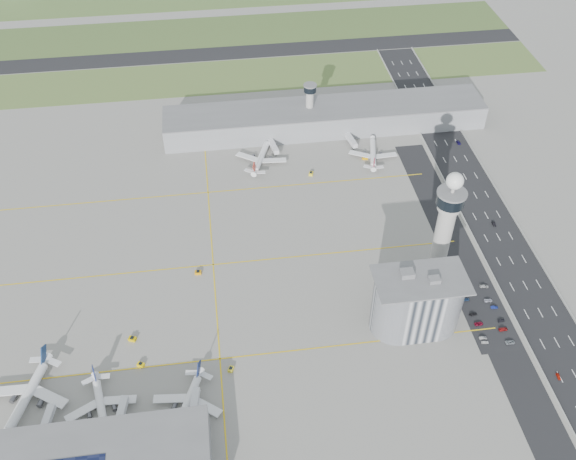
{
  "coord_description": "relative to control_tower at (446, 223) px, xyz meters",
  "views": [
    {
      "loc": [
        -33.15,
        -206.31,
        238.74
      ],
      "look_at": [
        0.0,
        35.0,
        15.0
      ],
      "focal_mm": 40.0,
      "sensor_mm": 36.0,
      "label": 1
    }
  ],
  "objects": [
    {
      "name": "airplane_near_c",
      "position": [
        -127.09,
        -61.58,
        -29.97
      ],
      "size": [
        42.03,
        45.07,
        10.15
      ],
      "primitive_type": null,
      "rotation": [
        0.0,
        0.0,
        -1.95
      ],
      "color": "white",
      "rests_on": "ground"
    },
    {
      "name": "taxiway_line_h_1",
      "position": [
        -112.0,
        22.0,
        -35.04
      ],
      "size": [
        260.0,
        0.6,
        0.01
      ],
      "primitive_type": "cube",
      "color": "yellow",
      "rests_on": "ground"
    },
    {
      "name": "car_lot_7",
      "position": [
        21.04,
        -39.62,
        -34.4
      ],
      "size": [
        4.48,
        2.03,
        1.27
      ],
      "primitive_type": "imported",
      "rotation": [
        0.0,
        0.0,
        1.63
      ],
      "color": "maroon",
      "rests_on": "ground"
    },
    {
      "name": "barrier_right",
      "position": [
        57.0,
        -8.0,
        -34.44
      ],
      "size": [
        0.6,
        500.0,
        1.2
      ],
      "primitive_type": "cube",
      "color": "#9E9E99",
      "rests_on": "ground"
    },
    {
      "name": "ground",
      "position": [
        -72.0,
        -8.0,
        -35.04
      ],
      "size": [
        1000.0,
        1000.0,
        0.0
      ],
      "primitive_type": "plane",
      "color": "gray"
    },
    {
      "name": "car_hw_2",
      "position": [
        50.64,
        110.17,
        -34.46
      ],
      "size": [
        2.03,
        4.24,
        1.17
      ],
      "primitive_type": "imported",
      "rotation": [
        0.0,
        0.0,
        0.02
      ],
      "color": "#191153",
      "rests_on": "ground"
    },
    {
      "name": "runway",
      "position": [
        -92.0,
        254.0,
        -34.98
      ],
      "size": [
        480.0,
        22.0,
        0.1
      ],
      "primitive_type": "cube",
      "color": "black",
      "rests_on": "ground"
    },
    {
      "name": "car_lot_10",
      "position": [
        20.67,
        -21.46,
        -34.49
      ],
      "size": [
        4.02,
        1.9,
        1.11
      ],
      "primitive_type": "imported",
      "rotation": [
        0.0,
        0.0,
        1.56
      ],
      "color": "#B6B8C9",
      "rests_on": "ground"
    },
    {
      "name": "taxiway_line_h_2",
      "position": [
        -112.0,
        82.0,
        -35.04
      ],
      "size": [
        260.0,
        0.6,
        0.01
      ],
      "primitive_type": "cube",
      "color": "yellow",
      "rests_on": "ground"
    },
    {
      "name": "terminal_pier",
      "position": [
        -32.0,
        140.0,
        -27.14
      ],
      "size": [
        210.0,
        32.0,
        15.8
      ],
      "color": "gray",
      "rests_on": "ground"
    },
    {
      "name": "jet_bridge_near_1",
      "position": [
        -155.0,
        -69.0,
        -32.19
      ],
      "size": [
        5.39,
        14.31,
        5.7
      ],
      "primitive_type": null,
      "rotation": [
        0.0,
        0.0,
        1.4
      ],
      "color": "silver",
      "rests_on": "ground"
    },
    {
      "name": "car_lot_2",
      "position": [
        10.86,
        -34.86,
        -34.46
      ],
      "size": [
        4.31,
        2.18,
        1.17
      ],
      "primitive_type": "imported",
      "rotation": [
        0.0,
        0.0,
        1.63
      ],
      "color": "maroon",
      "rests_on": "ground"
    },
    {
      "name": "tug_3",
      "position": [
        -119.96,
        16.74,
        -34.1
      ],
      "size": [
        3.45,
        2.54,
        1.89
      ],
      "primitive_type": null,
      "rotation": [
        0.0,
        0.0,
        1.47
      ],
      "color": "orange",
      "rests_on": "ground"
    },
    {
      "name": "grass_strip_1",
      "position": [
        -92.0,
        292.0,
        -35.0
      ],
      "size": [
        480.0,
        60.0,
        0.08
      ],
      "primitive_type": "cube",
      "color": "#385227",
      "rests_on": "ground"
    },
    {
      "name": "jet_bridge_far_0",
      "position": [
        -70.0,
        124.0,
        -32.19
      ],
      "size": [
        5.39,
        14.31,
        5.7
      ],
      "primitive_type": null,
      "rotation": [
        0.0,
        0.0,
        -1.4
      ],
      "color": "silver",
      "rests_on": "ground"
    },
    {
      "name": "admin_building",
      "position": [
        -20.01,
        -30.0,
        -19.74
      ],
      "size": [
        42.0,
        24.0,
        33.5
      ],
      "color": "#B2B2B7",
      "rests_on": "ground"
    },
    {
      "name": "car_hw_1",
      "position": [
        44.13,
        31.92,
        -34.4
      ],
      "size": [
        1.4,
        3.89,
        1.28
      ],
      "primitive_type": "imported",
      "rotation": [
        0.0,
        0.0,
        -0.01
      ],
      "color": "black",
      "rests_on": "ground"
    },
    {
      "name": "car_lot_9",
      "position": [
        22.0,
        -26.06,
        -34.48
      ],
      "size": [
        3.51,
        1.46,
        1.13
      ],
      "primitive_type": "imported",
      "rotation": [
        0.0,
        0.0,
        1.49
      ],
      "color": "navy",
      "rests_on": "ground"
    },
    {
      "name": "highway",
      "position": [
        43.0,
        -8.0,
        -34.99
      ],
      "size": [
        28.0,
        500.0,
        0.1
      ],
      "primitive_type": "cube",
      "color": "black",
      "rests_on": "ground"
    },
    {
      "name": "barrier_left",
      "position": [
        29.0,
        -8.0,
        -34.44
      ],
      "size": [
        0.6,
        500.0,
        1.2
      ],
      "primitive_type": "cube",
      "color": "#9E9E99",
      "rests_on": "ground"
    },
    {
      "name": "grass_strip_0",
      "position": [
        -92.0,
        217.0,
        -35.0
      ],
      "size": [
        480.0,
        50.0,
        0.08
      ],
      "primitive_type": "cube",
      "color": "#526F34",
      "rests_on": "ground"
    },
    {
      "name": "secondary_tower",
      "position": [
        -42.0,
        142.0,
        -16.24
      ],
      "size": [
        8.6,
        8.6,
        31.9
      ],
      "color": "#ADAAA5",
      "rests_on": "ground"
    },
    {
      "name": "jet_bridge_near_2",
      "position": [
        -125.0,
        -69.0,
        -32.19
      ],
      "size": [
        5.39,
        14.31,
        5.7
      ],
      "primitive_type": null,
      "rotation": [
        0.0,
        0.0,
        1.4
      ],
      "color": "silver",
      "rests_on": "ground"
    },
    {
      "name": "jet_bridge_far_1",
      "position": [
        -20.0,
        124.0,
        -32.19
      ],
      "size": [
        5.39,
        14.31,
        5.7
      ],
      "primitive_type": null,
      "rotation": [
        0.0,
        0.0,
        -1.4
      ],
      "color": "silver",
      "rests_on": "ground"
    },
    {
      "name": "taxiway_line_h_0",
      "position": [
        -112.0,
        -38.0,
        -35.04
      ],
      "size": [
        260.0,
        0.6,
        0.01
      ],
      "primitive_type": "cube",
      "color": "yellow",
      "rests_on": "ground"
    },
    {
      "name": "car_lot_8",
      "position": [
        22.18,
        -34.36,
        -34.43
      ],
      "size": [
        3.7,
        1.85,
        1.21
      ],
      "primitive_type": "imported",
      "rotation": [
        0.0,
        0.0,
        1.69
      ],
      "color": "#24232B",
      "rests_on": "ground"
    },
    {
      "name": "car_lot_0",
      "position": [
        9.87,
        -45.68,
        -34.46
      ],
      "size": [
        3.53,
        1.76,
        1.16
      ],
      "primitive_type": "imported",
      "rotation": [
        0.0,
        0.0,
        1.45
      ],
      "color": "silver",
      "rests_on": "ground"
    },
    {
      "name": "tug_0",
      "position": [
        -147.26,
        -36.82,
        -34.14
      ],
      "size": [
        3.76,
        3.39,
        1.81
      ],
      "primitive_type": null,
      "rotation": [
        0.0,
        0.0,
        1.06
      ],
      "color": "yellow",
      "rests_on": "ground"
    },
    {
      "name": "tug_5",
      "position": [
        -13.0,
        102.08,
        -34.01
      ],
      "size": [
        3.83,
        2.88,
        2.06
      ],
      "primitive_type": null,
      "rotation": [
        0.0,
        0.0,
        1.44
      ],
      "color": "#E49A00",
      "rests_on": "ground"
    },
    {
      "name": "airplane_near_b",
      "position": [
        -162.67,
        -58.11,
        -30.07
      ],
      "size": [
        37.16,
        41.21,
        9.95
      ],
      "primitive_type": null,
      "rotation": [
        0.0,
        0.0,
        -1.35
      ],
      "color": "white",
      "rests_on": "ground"
    },
    {
      "name": "car_hw_0",
      "position": [
        35.19,
        -68.1,
        -34.45
      ],
      "size": [
        1.64,
        3.55,
        1.18
      ],
      "primitive_type": "imported",
      "rotation": [
        0.0,
        0.0,
        -0.07
      ],
      "color": "#AD1B0B",
      "rests_on": "ground"
    },
    {
      "name": "tug_1",
      "position": [
        -151.55,
        -21.78,
        -34.05
      ],
      "size": [
        4.02,
        3.43,
        1.98
      ],
      "primitive_type": null,
      "rotation": [
        0.0,
        0.0,
        -1.95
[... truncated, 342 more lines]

